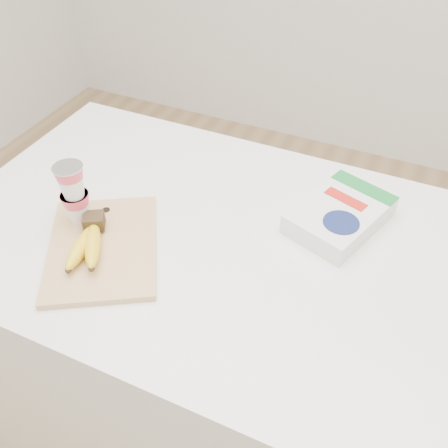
{
  "coord_description": "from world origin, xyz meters",
  "views": [
    {
      "loc": [
        0.42,
        -0.79,
        1.78
      ],
      "look_at": [
        0.06,
        0.01,
        0.99
      ],
      "focal_mm": 40.0,
      "sensor_mm": 36.0,
      "label": 1
    }
  ],
  "objects_px": {
    "cutting_board": "(103,247)",
    "cereal_box": "(340,215)",
    "table": "(206,344)",
    "yogurt_stack": "(74,193)",
    "bananas": "(88,242)"
  },
  "relations": [
    {
      "from": "table",
      "to": "cereal_box",
      "type": "xyz_separation_m",
      "value": [
        0.3,
        0.17,
        0.5
      ]
    },
    {
      "from": "table",
      "to": "bananas",
      "type": "bearing_deg",
      "value": -138.34
    },
    {
      "from": "table",
      "to": "yogurt_stack",
      "type": "distance_m",
      "value": 0.65
    },
    {
      "from": "bananas",
      "to": "cereal_box",
      "type": "height_order",
      "value": "bananas"
    },
    {
      "from": "table",
      "to": "cereal_box",
      "type": "height_order",
      "value": "cereal_box"
    },
    {
      "from": "yogurt_stack",
      "to": "cereal_box",
      "type": "bearing_deg",
      "value": 25.34
    },
    {
      "from": "table",
      "to": "cutting_board",
      "type": "bearing_deg",
      "value": -139.35
    },
    {
      "from": "yogurt_stack",
      "to": "table",
      "type": "bearing_deg",
      "value": 20.85
    },
    {
      "from": "table",
      "to": "cereal_box",
      "type": "bearing_deg",
      "value": 29.21
    },
    {
      "from": "cutting_board",
      "to": "cereal_box",
      "type": "xyz_separation_m",
      "value": [
        0.48,
        0.32,
        0.02
      ]
    },
    {
      "from": "cutting_board",
      "to": "cereal_box",
      "type": "relative_size",
      "value": 1.14
    },
    {
      "from": "cereal_box",
      "to": "table",
      "type": "bearing_deg",
      "value": -132.04
    },
    {
      "from": "yogurt_stack",
      "to": "bananas",
      "type": "bearing_deg",
      "value": -42.32
    },
    {
      "from": "yogurt_stack",
      "to": "cereal_box",
      "type": "relative_size",
      "value": 0.55
    },
    {
      "from": "table",
      "to": "yogurt_stack",
      "type": "relative_size",
      "value": 7.8
    }
  ]
}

